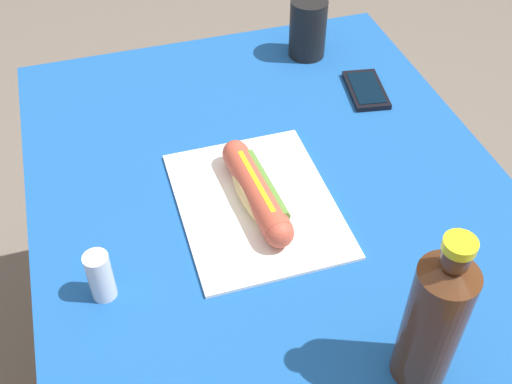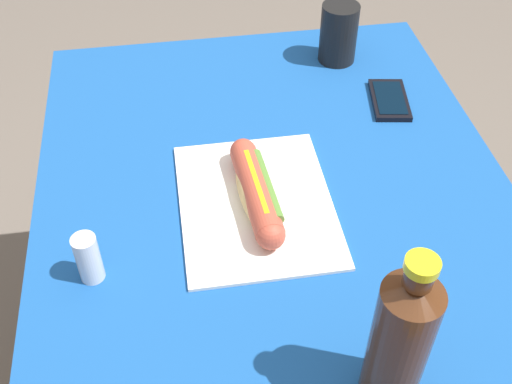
{
  "view_description": "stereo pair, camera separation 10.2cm",
  "coord_description": "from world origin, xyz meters",
  "px_view_note": "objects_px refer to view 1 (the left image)",
  "views": [
    {
      "loc": [
        0.71,
        -0.25,
        1.47
      ],
      "look_at": [
        0.02,
        -0.04,
        0.76
      ],
      "focal_mm": 44.16,
      "sensor_mm": 36.0,
      "label": 1
    },
    {
      "loc": [
        0.73,
        -0.15,
        1.47
      ],
      "look_at": [
        0.02,
        -0.04,
        0.76
      ],
      "focal_mm": 44.16,
      "sensor_mm": 36.0,
      "label": 2
    }
  ],
  "objects_px": {
    "hot_dog": "(257,191)",
    "soda_bottle": "(434,319)",
    "drinking_cup": "(308,28)",
    "salt_shaker": "(100,276)",
    "cell_phone": "(366,90)"
  },
  "relations": [
    {
      "from": "drinking_cup",
      "to": "cell_phone",
      "type": "bearing_deg",
      "value": 21.52
    },
    {
      "from": "drinking_cup",
      "to": "salt_shaker",
      "type": "height_order",
      "value": "drinking_cup"
    },
    {
      "from": "hot_dog",
      "to": "salt_shaker",
      "type": "height_order",
      "value": "salt_shaker"
    },
    {
      "from": "cell_phone",
      "to": "salt_shaker",
      "type": "distance_m",
      "value": 0.67
    },
    {
      "from": "hot_dog",
      "to": "drinking_cup",
      "type": "xyz_separation_m",
      "value": [
        -0.41,
        0.24,
        0.03
      ]
    },
    {
      "from": "drinking_cup",
      "to": "salt_shaker",
      "type": "relative_size",
      "value": 1.5
    },
    {
      "from": "hot_dog",
      "to": "salt_shaker",
      "type": "relative_size",
      "value": 2.92
    },
    {
      "from": "drinking_cup",
      "to": "salt_shaker",
      "type": "bearing_deg",
      "value": -44.17
    },
    {
      "from": "soda_bottle",
      "to": "salt_shaker",
      "type": "bearing_deg",
      "value": -122.71
    },
    {
      "from": "hot_dog",
      "to": "salt_shaker",
      "type": "distance_m",
      "value": 0.28
    },
    {
      "from": "cell_phone",
      "to": "salt_shaker",
      "type": "relative_size",
      "value": 1.66
    },
    {
      "from": "cell_phone",
      "to": "drinking_cup",
      "type": "xyz_separation_m",
      "value": [
        -0.17,
        -0.07,
        0.06
      ]
    },
    {
      "from": "hot_dog",
      "to": "soda_bottle",
      "type": "xyz_separation_m",
      "value": [
        0.35,
        0.11,
        0.08
      ]
    },
    {
      "from": "soda_bottle",
      "to": "hot_dog",
      "type": "bearing_deg",
      "value": -162.09
    },
    {
      "from": "soda_bottle",
      "to": "drinking_cup",
      "type": "xyz_separation_m",
      "value": [
        -0.76,
        0.12,
        -0.05
      ]
    }
  ]
}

